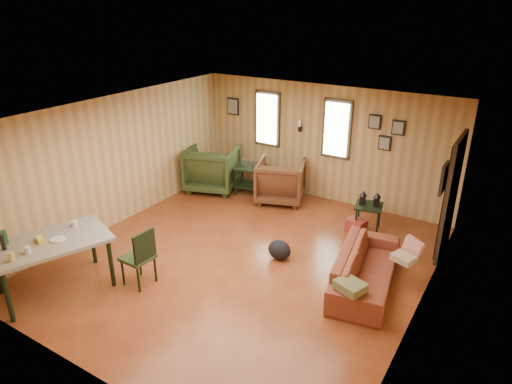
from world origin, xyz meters
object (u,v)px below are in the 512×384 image
(end_table, at_px, (250,175))
(side_table, at_px, (369,204))
(recliner_brown, at_px, (281,179))
(dining_table, at_px, (49,245))
(recliner_green, at_px, (212,166))
(sofa, at_px, (366,262))

(end_table, relative_size, side_table, 1.02)
(recliner_brown, distance_m, end_table, 0.76)
(dining_table, bearing_deg, end_table, 105.40)
(dining_table, bearing_deg, side_table, 73.93)
(end_table, bearing_deg, recliner_green, -163.41)
(end_table, relative_size, dining_table, 0.42)
(recliner_brown, relative_size, side_table, 1.28)
(side_table, distance_m, dining_table, 5.32)
(recliner_green, height_order, dining_table, recliner_green)
(recliner_green, bearing_deg, recliner_brown, 169.71)
(sofa, relative_size, side_table, 2.59)
(sofa, xyz_separation_m, side_table, (-0.57, 1.74, 0.13))
(recliner_brown, height_order, dining_table, dining_table)
(recliner_brown, height_order, end_table, recliner_brown)
(side_table, xyz_separation_m, dining_table, (-3.23, -4.23, 0.22))
(dining_table, bearing_deg, recliner_brown, 96.13)
(recliner_green, xyz_separation_m, side_table, (3.59, -0.06, -0.02))
(sofa, bearing_deg, end_table, 48.88)
(sofa, distance_m, end_table, 3.90)
(recliner_brown, distance_m, recliner_green, 1.61)
(sofa, relative_size, recliner_green, 1.82)
(sofa, height_order, side_table, sofa)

